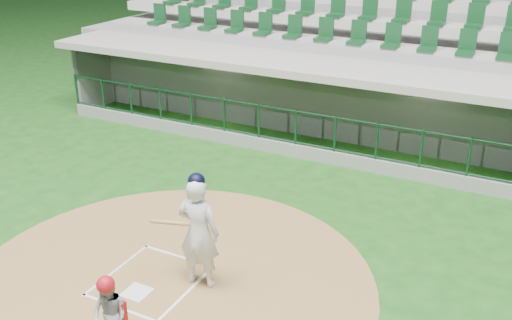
% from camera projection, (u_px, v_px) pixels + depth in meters
% --- Properties ---
extents(ground, '(120.00, 120.00, 0.00)m').
position_uv_depth(ground, '(161.00, 272.00, 10.19)').
color(ground, '#174714').
rests_on(ground, ground).
extents(dirt_circle, '(7.20, 7.20, 0.01)m').
position_uv_depth(dirt_circle, '(169.00, 282.00, 9.90)').
color(dirt_circle, brown).
rests_on(dirt_circle, ground).
extents(home_plate, '(0.43, 0.43, 0.02)m').
position_uv_depth(home_plate, '(137.00, 292.00, 9.61)').
color(home_plate, silver).
rests_on(home_plate, dirt_circle).
extents(batter_box_chalk, '(1.55, 1.80, 0.01)m').
position_uv_depth(batter_box_chalk, '(151.00, 280.00, 9.94)').
color(batter_box_chalk, silver).
rests_on(batter_box_chalk, ground).
extents(dugout_structure, '(16.40, 3.70, 3.00)m').
position_uv_depth(dugout_structure, '(324.00, 102.00, 16.17)').
color(dugout_structure, slate).
rests_on(dugout_structure, ground).
extents(seating_deck, '(17.00, 6.72, 5.15)m').
position_uv_depth(seating_deck, '(357.00, 63.00, 18.52)').
color(seating_deck, gray).
rests_on(seating_deck, ground).
extents(batter, '(0.92, 0.91, 2.09)m').
position_uv_depth(batter, '(199.00, 231.00, 9.48)').
color(batter, silver).
rests_on(batter, dirt_circle).
extents(catcher, '(0.66, 0.56, 1.27)m').
position_uv_depth(catcher, '(110.00, 315.00, 8.13)').
color(catcher, gray).
rests_on(catcher, dirt_circle).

